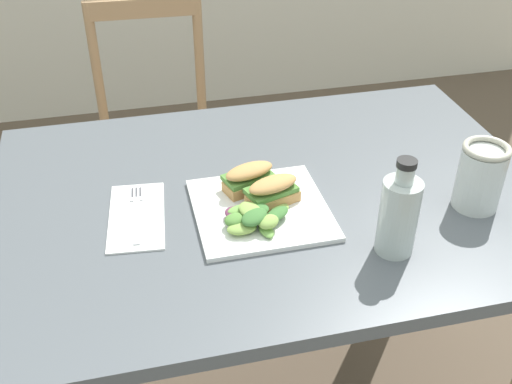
{
  "coord_description": "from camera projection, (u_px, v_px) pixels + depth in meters",
  "views": [
    {
      "loc": [
        -0.42,
        -0.92,
        1.47
      ],
      "look_at": [
        -0.18,
        0.08,
        0.76
      ],
      "focal_mm": 43.47,
      "sensor_mm": 36.0,
      "label": 1
    }
  ],
  "objects": [
    {
      "name": "fork_on_napkin",
      "position": [
        136.0,
        210.0,
        1.22
      ],
      "size": [
        0.03,
        0.19,
        0.0
      ],
      "color": "silver",
      "rests_on": "napkin_folded"
    },
    {
      "name": "dining_table",
      "position": [
        271.0,
        243.0,
        1.36
      ],
      "size": [
        1.14,
        0.8,
        0.74
      ],
      "color": "#51565B",
      "rests_on": "ground"
    },
    {
      "name": "chair_wooden_far",
      "position": [
        157.0,
        137.0,
        2.06
      ],
      "size": [
        0.42,
        0.42,
        0.87
      ],
      "color": "tan",
      "rests_on": "ground"
    },
    {
      "name": "sandwich_half_back",
      "position": [
        249.0,
        177.0,
        1.26
      ],
      "size": [
        0.12,
        0.09,
        0.06
      ],
      "color": "tan",
      "rests_on": "plate_lunch"
    },
    {
      "name": "bottle_cold_brew",
      "position": [
        398.0,
        219.0,
        1.09
      ],
      "size": [
        0.07,
        0.07,
        0.19
      ],
      "color": "black",
      "rests_on": "dining_table"
    },
    {
      "name": "mason_jar_iced_tea",
      "position": [
        480.0,
        179.0,
        1.21
      ],
      "size": [
        0.09,
        0.09,
        0.14
      ],
      "color": "#995623",
      "rests_on": "dining_table"
    },
    {
      "name": "salad_mixed_greens",
      "position": [
        254.0,
        217.0,
        1.17
      ],
      "size": [
        0.15,
        0.12,
        0.03
      ],
      "color": "#6B9E47",
      "rests_on": "plate_lunch"
    },
    {
      "name": "plate_lunch",
      "position": [
        261.0,
        209.0,
        1.22
      ],
      "size": [
        0.26,
        0.26,
        0.01
      ],
      "primitive_type": "cube",
      "color": "white",
      "rests_on": "dining_table"
    },
    {
      "name": "napkin_folded",
      "position": [
        137.0,
        216.0,
        1.21
      ],
      "size": [
        0.13,
        0.23,
        0.0
      ],
      "primitive_type": "cube",
      "rotation": [
        0.0,
        0.0,
        -0.1
      ],
      "color": "white",
      "rests_on": "dining_table"
    },
    {
      "name": "sandwich_half_front",
      "position": [
        272.0,
        191.0,
        1.22
      ],
      "size": [
        0.12,
        0.09,
        0.06
      ],
      "color": "tan",
      "rests_on": "plate_lunch"
    }
  ]
}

